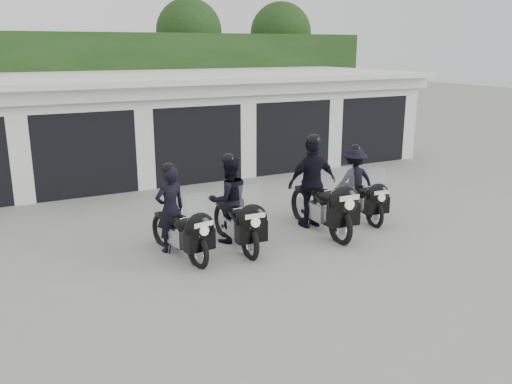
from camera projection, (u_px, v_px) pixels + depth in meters
name	position (u px, v px, depth m)	size (l,w,h in m)	color
ground	(299.00, 242.00, 10.87)	(80.00, 80.00, 0.00)	gray
garage_block	(169.00, 123.00, 17.42)	(16.40, 6.80, 2.96)	silver
background_vegetation	(137.00, 73.00, 21.41)	(20.00, 3.90, 5.80)	#183312
police_bike_a	(178.00, 219.00, 10.02)	(0.83, 2.03, 1.78)	black
police_bike_b	(233.00, 206.00, 10.58)	(0.86, 2.13, 1.85)	black
police_bike_c	(317.00, 189.00, 11.44)	(1.17, 2.40, 2.09)	black
police_bike_d	(357.00, 186.00, 12.35)	(1.08, 1.96, 1.71)	black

